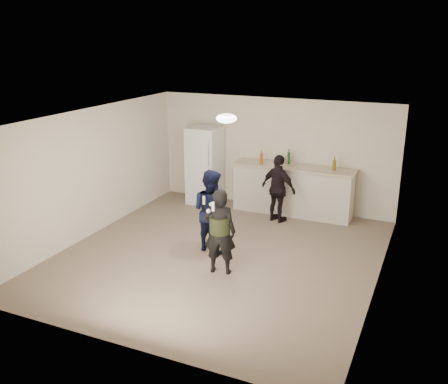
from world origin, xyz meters
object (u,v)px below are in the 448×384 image
at_px(man, 211,210).
at_px(woman, 220,231).
at_px(fridge, 205,165).
at_px(spectator, 278,189).
at_px(counter, 292,191).
at_px(shaker, 286,160).

distance_m(man, woman, 0.94).
bearing_deg(fridge, woman, -60.12).
bearing_deg(spectator, fridge, 5.50).
height_order(counter, man, man).
height_order(man, spectator, man).
height_order(woman, spectator, woman).
relative_size(fridge, spectator, 1.24).
height_order(counter, woman, woman).
bearing_deg(man, woman, 142.18).
relative_size(fridge, shaker, 10.59).
xyz_separation_m(counter, woman, (-0.28, -3.26, 0.21)).
xyz_separation_m(man, spectator, (0.67, 1.90, -0.04)).
height_order(counter, spectator, spectator).
distance_m(fridge, spectator, 2.05).
distance_m(woman, spectator, 2.67).
relative_size(fridge, man, 1.17).
bearing_deg(counter, woman, -94.95).
distance_m(counter, spectator, 0.64).
xyz_separation_m(man, woman, (0.53, -0.78, -0.03)).
relative_size(man, spectator, 1.06).
bearing_deg(spectator, woman, 107.13).
bearing_deg(spectator, counter, -83.21).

